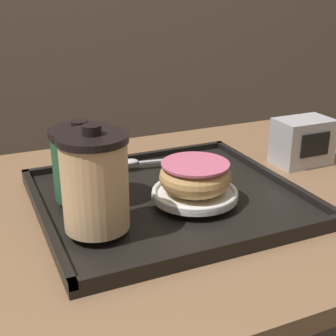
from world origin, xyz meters
TOP-DOWN VIEW (x-y plane):
  - cafe_table at (0.00, 0.00)m, footprint 0.95×0.70m
  - serving_tray at (0.01, -0.02)m, footprint 0.43×0.39m
  - coffee_cup_front at (-0.14, -0.09)m, footprint 0.10×0.10m
  - coffee_cup_rear at (-0.13, 0.02)m, footprint 0.10×0.10m
  - plate_with_chocolate_donut at (0.04, -0.06)m, footprint 0.14×0.14m
  - donut_chocolate_glazed at (0.04, -0.06)m, footprint 0.12×0.12m
  - spoon at (0.02, 0.12)m, footprint 0.16×0.04m
  - napkin_dispenser at (0.34, 0.04)m, footprint 0.11×0.08m

SIDE VIEW (x-z plane):
  - cafe_table at x=0.00m, z-range 0.20..0.90m
  - serving_tray at x=0.01m, z-range 0.70..0.72m
  - spoon at x=0.02m, z-range 0.73..0.74m
  - plate_with_chocolate_donut at x=0.04m, z-range 0.73..0.74m
  - napkin_dispenser at x=0.34m, z-range 0.70..0.80m
  - donut_chocolate_glazed at x=0.04m, z-range 0.74..0.79m
  - coffee_cup_rear at x=-0.13m, z-range 0.72..0.85m
  - coffee_cup_front at x=-0.14m, z-range 0.72..0.87m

